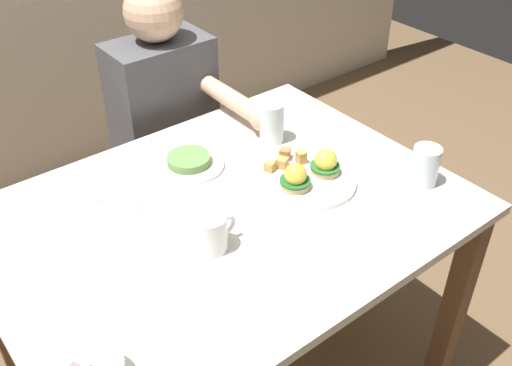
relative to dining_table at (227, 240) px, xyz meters
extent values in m
cube|color=white|center=(0.00, 0.00, 0.09)|extent=(1.20, 0.90, 0.03)
cube|color=#B23838|center=(0.00, -0.40, 0.10)|extent=(1.20, 0.06, 0.00)
cube|color=#B23838|center=(0.00, 0.40, 0.10)|extent=(1.20, 0.06, 0.00)
cube|color=brown|center=(0.55, -0.40, -0.28)|extent=(0.06, 0.06, 0.71)
cube|color=brown|center=(0.55, 0.40, -0.28)|extent=(0.06, 0.06, 0.71)
cylinder|color=white|center=(0.25, -0.04, 0.11)|extent=(0.27, 0.27, 0.01)
cylinder|color=tan|center=(0.19, -0.05, 0.13)|extent=(0.08, 0.08, 0.02)
cylinder|color=#236028|center=(0.19, -0.05, 0.14)|extent=(0.08, 0.08, 0.01)
sphere|color=yellow|center=(0.19, -0.05, 0.16)|extent=(0.06, 0.06, 0.06)
cylinder|color=tan|center=(0.30, -0.05, 0.13)|extent=(0.08, 0.08, 0.02)
cylinder|color=#286B2D|center=(0.30, -0.05, 0.14)|extent=(0.08, 0.08, 0.01)
sphere|color=yellow|center=(0.30, -0.05, 0.16)|extent=(0.06, 0.06, 0.06)
cube|color=tan|center=(0.23, 0.04, 0.13)|extent=(0.04, 0.04, 0.03)
cube|color=#B77A42|center=(0.26, 0.07, 0.14)|extent=(0.04, 0.04, 0.03)
cube|color=tan|center=(0.28, 0.03, 0.14)|extent=(0.03, 0.03, 0.04)
cube|color=tan|center=(0.19, 0.05, 0.13)|extent=(0.03, 0.03, 0.03)
cube|color=#B7E093|center=(-0.49, -0.26, 0.14)|extent=(0.03, 0.03, 0.03)
cube|color=#F4A85B|center=(-0.50, -0.24, 0.15)|extent=(0.03, 0.03, 0.02)
cylinder|color=white|center=(-0.11, -0.10, 0.15)|extent=(0.08, 0.08, 0.09)
cylinder|color=black|center=(-0.11, -0.10, 0.20)|extent=(0.07, 0.07, 0.01)
torus|color=white|center=(-0.07, -0.10, 0.16)|extent=(0.06, 0.02, 0.06)
cube|color=silver|center=(-0.20, 0.19, 0.11)|extent=(0.08, 0.10, 0.00)
cube|color=silver|center=(-0.25, 0.25, 0.11)|extent=(0.04, 0.04, 0.00)
cylinder|color=silver|center=(0.31, 0.19, 0.17)|extent=(0.07, 0.07, 0.13)
cylinder|color=silver|center=(0.31, 0.19, 0.14)|extent=(0.07, 0.07, 0.06)
cylinder|color=silver|center=(0.49, -0.24, 0.16)|extent=(0.08, 0.08, 0.11)
cylinder|color=silver|center=(0.49, -0.24, 0.14)|extent=(0.07, 0.07, 0.07)
cylinder|color=white|center=(0.03, 0.23, 0.11)|extent=(0.20, 0.20, 0.01)
cylinder|color=#66934C|center=(0.03, 0.23, 0.13)|extent=(0.12, 0.12, 0.02)
cylinder|color=#33333D|center=(0.10, 0.53, -0.41)|extent=(0.11, 0.11, 0.45)
cylinder|color=#33333D|center=(0.28, 0.53, -0.41)|extent=(0.11, 0.11, 0.45)
cube|color=#4C4C51|center=(0.19, 0.63, 0.07)|extent=(0.34, 0.20, 0.50)
sphere|color=#DBAD89|center=(0.19, 0.63, 0.41)|extent=(0.19, 0.19, 0.19)
cylinder|color=#DBAD89|center=(0.31, 0.38, 0.17)|extent=(0.06, 0.30, 0.06)
sphere|color=#DBAD89|center=(0.31, 0.23, 0.17)|extent=(0.08, 0.08, 0.08)
camera|label=1|loc=(-0.67, -0.98, 1.05)|focal=40.97mm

